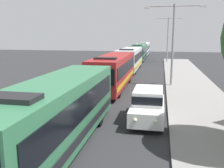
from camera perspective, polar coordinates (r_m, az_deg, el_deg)
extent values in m
cube|color=#33724C|center=(11.15, -12.39, -6.08)|extent=(2.50, 11.05, 2.70)
cube|color=black|center=(10.62, -6.15, -4.78)|extent=(0.04, 10.16, 1.00)
cube|color=black|center=(11.61, -18.24, -3.90)|extent=(0.04, 10.16, 1.00)
cube|color=black|center=(10.99, -5.97, -10.56)|extent=(0.03, 10.49, 0.36)
cube|color=black|center=(7.97, -22.30, -2.93)|extent=(1.75, 0.90, 0.16)
cylinder|color=black|center=(13.92, -2.96, -7.52)|extent=(0.28, 1.00, 1.00)
cylinder|color=black|center=(14.59, -11.44, -6.85)|extent=(0.28, 1.00, 1.00)
cube|color=maroon|center=(23.34, 0.30, 3.14)|extent=(2.50, 11.07, 2.70)
cube|color=black|center=(23.09, 3.41, 3.91)|extent=(0.04, 10.19, 1.00)
cube|color=black|center=(23.56, -2.74, 4.06)|extent=(0.04, 10.19, 1.00)
cube|color=black|center=(17.93, -3.04, 1.65)|extent=(2.30, 0.04, 1.20)
cube|color=gold|center=(23.26, 3.40, 1.10)|extent=(0.03, 10.52, 0.36)
cube|color=black|center=(19.94, -1.50, 5.90)|extent=(1.75, 0.90, 0.16)
cylinder|color=black|center=(20.04, 1.54, -1.69)|extent=(0.28, 1.00, 1.00)
cylinder|color=black|center=(20.51, -4.53, -1.42)|extent=(0.28, 1.00, 1.00)
cylinder|color=black|center=(26.33, 3.90, 1.39)|extent=(0.28, 1.00, 1.00)
cylinder|color=black|center=(26.69, -0.79, 1.55)|extent=(0.28, 1.00, 1.00)
cube|color=silver|center=(35.76, 4.14, 5.91)|extent=(2.50, 12.25, 2.70)
cube|color=black|center=(35.60, 6.19, 6.41)|extent=(0.04, 11.27, 1.00)
cube|color=black|center=(35.91, 2.12, 6.51)|extent=(0.04, 11.27, 1.00)
cube|color=black|center=(29.67, 2.68, 5.43)|extent=(2.30, 0.04, 1.20)
cube|color=gold|center=(35.71, 6.17, 4.57)|extent=(0.03, 11.63, 0.36)
cube|color=black|center=(32.02, 3.36, 7.87)|extent=(1.75, 0.90, 0.16)
cylinder|color=black|center=(32.03, 5.23, 3.12)|extent=(0.28, 1.00, 1.00)
cylinder|color=black|center=(32.33, 1.34, 3.23)|extent=(0.28, 1.00, 1.00)
cylinder|color=black|center=(39.10, 6.33, 4.55)|extent=(0.28, 1.00, 1.00)
cylinder|color=black|center=(39.35, 3.13, 4.64)|extent=(0.28, 1.00, 1.00)
cube|color=#33724C|center=(49.36, 6.12, 7.31)|extent=(2.50, 11.21, 2.70)
cube|color=black|center=(49.24, 7.61, 7.68)|extent=(0.04, 10.31, 1.00)
cube|color=black|center=(49.46, 4.65, 7.75)|extent=(0.04, 10.31, 1.00)
cube|color=black|center=(43.75, 5.46, 7.23)|extent=(2.30, 0.04, 1.20)
cube|color=black|center=(49.32, 7.59, 6.35)|extent=(0.03, 10.65, 0.36)
cube|color=black|center=(45.94, 5.78, 8.83)|extent=(1.75, 0.90, 0.16)
cylinder|color=black|center=(45.91, 7.07, 5.51)|extent=(0.28, 1.00, 1.00)
cylinder|color=black|center=(46.12, 4.33, 5.58)|extent=(0.28, 1.00, 1.00)
cylinder|color=black|center=(52.43, 7.60, 6.19)|extent=(0.28, 1.00, 1.00)
cylinder|color=black|center=(52.61, 5.19, 6.26)|extent=(0.28, 1.00, 1.00)
cube|color=silver|center=(62.04, 7.18, 8.06)|extent=(2.50, 11.44, 2.70)
cube|color=black|center=(61.94, 8.37, 8.35)|extent=(0.04, 10.52, 1.00)
cube|color=black|center=(62.12, 6.01, 8.42)|extent=(0.04, 10.52, 1.00)
cube|color=black|center=(56.30, 6.77, 8.07)|extent=(2.30, 0.04, 1.20)
cube|color=navy|center=(62.01, 8.35, 7.29)|extent=(0.03, 10.87, 0.36)
cube|color=black|center=(58.56, 6.97, 9.29)|extent=(1.75, 0.90, 0.16)
cylinder|color=black|center=(58.51, 7.99, 6.68)|extent=(0.28, 1.00, 1.00)
cylinder|color=black|center=(58.68, 5.83, 6.75)|extent=(0.28, 1.00, 1.00)
cylinder|color=black|center=(65.18, 8.33, 7.12)|extent=(0.28, 1.00, 1.00)
cylinder|color=black|center=(65.32, 6.39, 7.18)|extent=(0.28, 1.00, 1.00)
cube|color=white|center=(14.70, 8.19, -5.78)|extent=(1.84, 4.52, 0.80)
cube|color=white|center=(14.63, 8.31, -2.62)|extent=(1.62, 2.62, 0.80)
cube|color=black|center=(14.63, 8.31, -2.62)|extent=(1.66, 2.71, 0.44)
sphere|color=#F9EFCC|center=(12.54, 5.30, -8.24)|extent=(0.18, 0.18, 0.18)
sphere|color=#F9EFCC|center=(12.49, 9.97, -8.45)|extent=(0.18, 0.18, 0.18)
cylinder|color=black|center=(13.55, 4.32, -8.75)|extent=(0.22, 0.70, 0.70)
cylinder|color=black|center=(13.47, 11.35, -9.06)|extent=(0.22, 0.70, 0.70)
cylinder|color=black|center=(16.19, 5.52, -5.42)|extent=(0.22, 0.70, 0.70)
cylinder|color=black|center=(16.13, 11.35, -5.66)|extent=(0.22, 0.70, 0.70)
cylinder|color=gray|center=(24.65, 13.74, 8.55)|extent=(0.20, 0.20, 7.64)
cylinder|color=gray|center=(24.75, 11.11, 17.06)|extent=(2.51, 0.10, 0.10)
cube|color=silver|center=(24.78, 8.08, 16.96)|extent=(0.56, 0.28, 0.16)
cylinder|color=gray|center=(24.86, 17.16, 16.76)|extent=(2.51, 0.10, 0.10)
cube|color=silver|center=(25.00, 20.13, 16.37)|extent=(0.56, 0.28, 0.16)
cylinder|color=gray|center=(46.60, 12.63, 9.85)|extent=(0.20, 0.20, 7.92)
cylinder|color=gray|center=(46.68, 11.39, 14.52)|extent=(2.27, 0.10, 0.10)
cube|color=silver|center=(46.69, 9.95, 14.47)|extent=(0.56, 0.28, 0.16)
cylinder|color=gray|center=(46.73, 14.26, 14.40)|extent=(2.27, 0.10, 0.10)
cube|color=silver|center=(46.79, 15.69, 14.23)|extent=(0.56, 0.28, 0.16)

